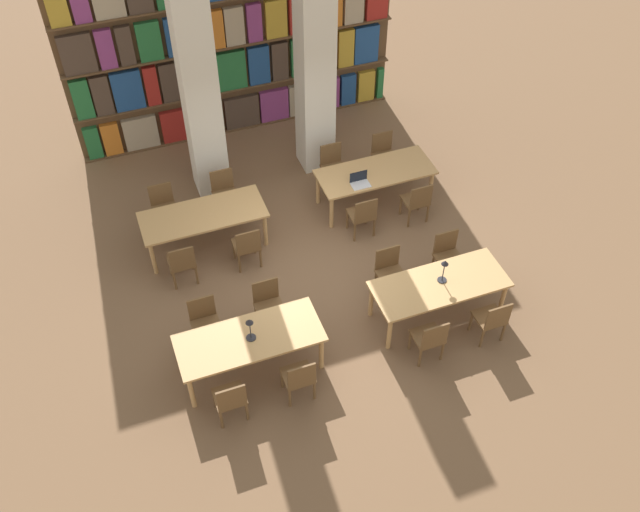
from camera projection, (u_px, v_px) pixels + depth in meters
name	position (u px, v px, depth m)	size (l,w,h in m)	color
ground_plane	(317.00, 278.00, 11.69)	(40.00, 40.00, 0.00)	brown
bookshelf_bank	(228.00, 1.00, 12.67)	(6.33, 0.35, 5.50)	brown
pillar_left	(192.00, 39.00, 11.15)	(0.59, 0.59, 6.00)	silver
pillar_center	(315.00, 17.00, 11.64)	(0.59, 0.59, 6.00)	silver
reading_table_0	(250.00, 341.00, 9.99)	(2.06, 0.84, 0.72)	tan
chair_0	(230.00, 399.00, 9.54)	(0.42, 0.40, 0.86)	brown
chair_1	(205.00, 322.00, 10.46)	(0.42, 0.40, 0.86)	brown
chair_2	(299.00, 377.00, 9.78)	(0.42, 0.40, 0.86)	brown
chair_3	(268.00, 304.00, 10.70)	(0.42, 0.40, 0.86)	brown
desk_lamp_0	(250.00, 326.00, 9.73)	(0.14, 0.14, 0.40)	#232328
reading_table_1	(439.00, 287.00, 10.70)	(2.06, 0.84, 0.72)	tan
chair_4	(430.00, 338.00, 10.25)	(0.42, 0.40, 0.86)	brown
chair_5	(390.00, 271.00, 11.17)	(0.42, 0.40, 0.86)	brown
chair_6	(492.00, 319.00, 10.50)	(0.42, 0.40, 0.86)	brown
chair_7	(448.00, 255.00, 11.41)	(0.42, 0.40, 0.86)	brown
desk_lamp_1	(444.00, 267.00, 10.47)	(0.14, 0.14, 0.43)	#232328
reading_table_2	(203.00, 217.00, 11.76)	(2.06, 0.84, 0.72)	tan
chair_8	(182.00, 262.00, 11.30)	(0.42, 0.40, 0.86)	brown
chair_9	(164.00, 206.00, 12.21)	(0.42, 0.40, 0.86)	brown
chair_10	(247.00, 245.00, 11.56)	(0.42, 0.40, 0.86)	brown
chair_11	(224.00, 192.00, 12.47)	(0.42, 0.40, 0.86)	brown
reading_table_3	(375.00, 175.00, 12.52)	(2.06, 0.84, 0.72)	tan
chair_12	(363.00, 215.00, 12.07)	(0.42, 0.40, 0.86)	brown
chair_13	(333.00, 165.00, 12.98)	(0.42, 0.40, 0.86)	brown
chair_14	(417.00, 201.00, 12.31)	(0.42, 0.40, 0.86)	brown
chair_15	(384.00, 153.00, 13.23)	(0.42, 0.40, 0.86)	brown
laptop	(360.00, 182.00, 12.20)	(0.32, 0.22, 0.21)	silver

